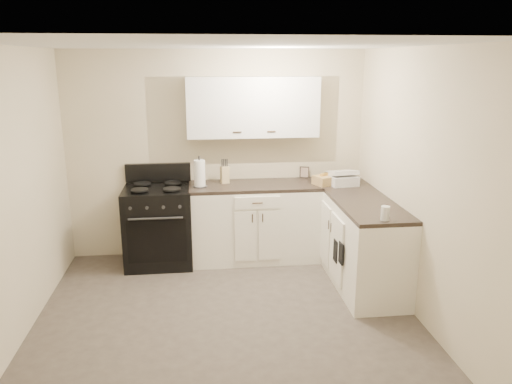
{
  "coord_description": "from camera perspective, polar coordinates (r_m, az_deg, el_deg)",
  "views": [
    {
      "loc": [
        -0.22,
        -4.23,
        2.39
      ],
      "look_at": [
        0.37,
        0.85,
        1.02
      ],
      "focal_mm": 35.0,
      "sensor_mm": 36.0,
      "label": 1
    }
  ],
  "objects": [
    {
      "name": "countertop_grill",
      "position": [
        6.01,
        9.85,
        1.38
      ],
      "size": [
        0.35,
        0.33,
        0.11
      ],
      "primitive_type": "cube",
      "rotation": [
        0.0,
        0.0,
        0.14
      ],
      "color": "silver",
      "rests_on": "countertop_right"
    },
    {
      "name": "oven_mitt_far",
      "position": [
        5.34,
        9.11,
        -6.68
      ],
      "size": [
        0.02,
        0.14,
        0.24
      ],
      "primitive_type": "cube",
      "color": "black",
      "rests_on": "base_cabinets_right"
    },
    {
      "name": "base_cabinets_right",
      "position": [
        5.71,
        11.4,
        -5.19
      ],
      "size": [
        0.6,
        1.9,
        0.9
      ],
      "primitive_type": "cube",
      "color": "white",
      "rests_on": "floor"
    },
    {
      "name": "countertop_right",
      "position": [
        5.56,
        11.65,
        -0.64
      ],
      "size": [
        0.6,
        1.9,
        0.04
      ],
      "primitive_type": "cube",
      "color": "black",
      "rests_on": "base_cabinets_right"
    },
    {
      "name": "paper_towel",
      "position": [
        5.84,
        -6.46,
        2.12
      ],
      "size": [
        0.16,
        0.16,
        0.32
      ],
      "primitive_type": "cylinder",
      "rotation": [
        0.0,
        0.0,
        -0.23
      ],
      "color": "white",
      "rests_on": "countertop_back"
    },
    {
      "name": "picture_frame",
      "position": [
        6.29,
        5.54,
        2.26
      ],
      "size": [
        0.12,
        0.07,
        0.14
      ],
      "primitive_type": "cube",
      "rotation": [
        -0.14,
        0.0,
        -0.37
      ],
      "color": "black",
      "rests_on": "countertop_back"
    },
    {
      "name": "wall_back",
      "position": [
        6.14,
        -4.47,
        4.26
      ],
      "size": [
        3.6,
        0.0,
        3.6
      ],
      "primitive_type": "plane",
      "rotation": [
        1.57,
        0.0,
        0.0
      ],
      "color": "beige",
      "rests_on": "ground"
    },
    {
      "name": "ceiling",
      "position": [
        4.24,
        -3.79,
        16.46
      ],
      "size": [
        3.6,
        3.6,
        0.0
      ],
      "primitive_type": "plane",
      "color": "white",
      "rests_on": "wall_back"
    },
    {
      "name": "wall_left",
      "position": [
        4.66,
        -26.2,
        -0.75
      ],
      "size": [
        0.0,
        3.6,
        3.6
      ],
      "primitive_type": "plane",
      "rotation": [
        1.57,
        0.0,
        1.57
      ],
      "color": "beige",
      "rests_on": "ground"
    },
    {
      "name": "floor",
      "position": [
        4.87,
        -3.27,
        -14.45
      ],
      "size": [
        3.6,
        3.6,
        0.0
      ],
      "primitive_type": "plane",
      "color": "#473F38",
      "rests_on": "ground"
    },
    {
      "name": "wall_right",
      "position": [
        4.83,
        18.35,
        0.56
      ],
      "size": [
        0.0,
        3.6,
        3.6
      ],
      "primitive_type": "plane",
      "rotation": [
        1.57,
        0.0,
        -1.57
      ],
      "color": "beige",
      "rests_on": "ground"
    },
    {
      "name": "stove",
      "position": [
        6.04,
        -11.04,
        -3.91
      ],
      "size": [
        0.78,
        0.67,
        0.95
      ],
      "primitive_type": "cube",
      "color": "black",
      "rests_on": "floor"
    },
    {
      "name": "wall_front",
      "position": [
        2.69,
        -1.29,
        -10.04
      ],
      "size": [
        3.6,
        0.0,
        3.6
      ],
      "primitive_type": "plane",
      "rotation": [
        -1.57,
        0.0,
        0.0
      ],
      "color": "beige",
      "rests_on": "ground"
    },
    {
      "name": "oven_mitt_near",
      "position": [
        5.15,
        9.7,
        -6.92
      ],
      "size": [
        0.02,
        0.13,
        0.22
      ],
      "primitive_type": "cube",
      "color": "black",
      "rests_on": "base_cabinets_right"
    },
    {
      "name": "countertop_back",
      "position": [
        5.95,
        -0.19,
        0.7
      ],
      "size": [
        1.55,
        0.6,
        0.04
      ],
      "primitive_type": "cube",
      "color": "black",
      "rests_on": "base_cabinets_back"
    },
    {
      "name": "glass_jar",
      "position": [
        4.76,
        14.55,
        -2.37
      ],
      "size": [
        0.09,
        0.09,
        0.13
      ],
      "primitive_type": "cylinder",
      "rotation": [
        0.0,
        0.0,
        0.08
      ],
      "color": "silver",
      "rests_on": "countertop_right"
    },
    {
      "name": "knife_block",
      "position": [
        6.0,
        -3.59,
        1.98
      ],
      "size": [
        0.11,
        0.1,
        0.2
      ],
      "primitive_type": "cube",
      "rotation": [
        0.0,
        0.0,
        0.25
      ],
      "color": "#D2BA81",
      "rests_on": "countertop_back"
    },
    {
      "name": "wicker_basket",
      "position": [
        6.01,
        8.18,
        1.39
      ],
      "size": [
        0.38,
        0.32,
        0.11
      ],
      "primitive_type": "cube",
      "rotation": [
        0.0,
        0.0,
        0.42
      ],
      "color": "tan",
      "rests_on": "countertop_right"
    },
    {
      "name": "base_cabinets_back",
      "position": [
        6.09,
        -0.19,
        -3.59
      ],
      "size": [
        1.55,
        0.6,
        0.9
      ],
      "primitive_type": "cube",
      "color": "white",
      "rests_on": "floor"
    },
    {
      "name": "upper_cabinets",
      "position": [
        5.94,
        -0.37,
        9.69
      ],
      "size": [
        1.55,
        0.3,
        0.7
      ],
      "primitive_type": "cube",
      "color": "silver",
      "rests_on": "wall_back"
    }
  ]
}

